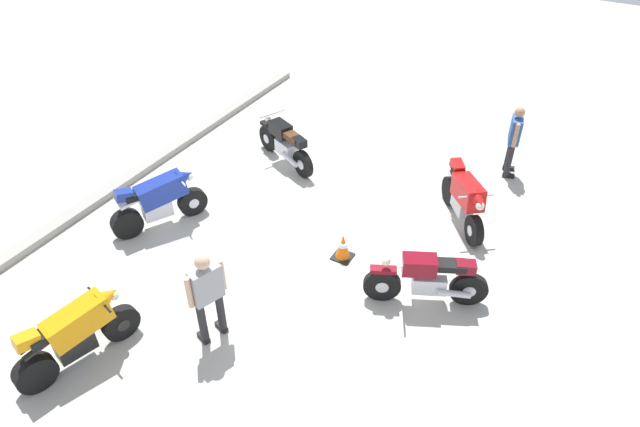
{
  "coord_description": "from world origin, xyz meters",
  "views": [
    {
      "loc": [
        -6.55,
        -4.23,
        6.99
      ],
      "look_at": [
        0.59,
        -0.22,
        0.75
      ],
      "focal_mm": 31.24,
      "sensor_mm": 36.0,
      "label": 1
    }
  ],
  "objects_px": {
    "motorcycle_orange_sportbike": "(76,333)",
    "traffic_cone": "(343,247)",
    "person_in_blue_shirt": "(514,137)",
    "motorcycle_black_cruiser": "(285,143)",
    "person_in_gray_shirt": "(207,292)",
    "motorcycle_red_sportbike": "(465,198)",
    "motorcycle_blue_sportbike": "(159,200)",
    "motorcycle_maroon_cruiser": "(427,279)"
  },
  "relations": [
    {
      "from": "motorcycle_red_sportbike",
      "to": "motorcycle_maroon_cruiser",
      "type": "relative_size",
      "value": 0.86
    },
    {
      "from": "person_in_gray_shirt",
      "to": "motorcycle_red_sportbike",
      "type": "bearing_deg",
      "value": -98.31
    },
    {
      "from": "person_in_gray_shirt",
      "to": "traffic_cone",
      "type": "relative_size",
      "value": 3.24
    },
    {
      "from": "motorcycle_maroon_cruiser",
      "to": "person_in_gray_shirt",
      "type": "distance_m",
      "value": 3.59
    },
    {
      "from": "motorcycle_maroon_cruiser",
      "to": "motorcycle_black_cruiser",
      "type": "height_order",
      "value": "same"
    },
    {
      "from": "motorcycle_maroon_cruiser",
      "to": "traffic_cone",
      "type": "distance_m",
      "value": 1.78
    },
    {
      "from": "motorcycle_red_sportbike",
      "to": "person_in_gray_shirt",
      "type": "xyz_separation_m",
      "value": [
        -4.82,
        2.51,
        0.39
      ]
    },
    {
      "from": "motorcycle_red_sportbike",
      "to": "person_in_gray_shirt",
      "type": "bearing_deg",
      "value": -64.41
    },
    {
      "from": "person_in_blue_shirt",
      "to": "traffic_cone",
      "type": "bearing_deg",
      "value": -127.59
    },
    {
      "from": "motorcycle_orange_sportbike",
      "to": "person_in_blue_shirt",
      "type": "bearing_deg",
      "value": -10.85
    },
    {
      "from": "traffic_cone",
      "to": "motorcycle_red_sportbike",
      "type": "bearing_deg",
      "value": -36.62
    },
    {
      "from": "motorcycle_blue_sportbike",
      "to": "motorcycle_black_cruiser",
      "type": "relative_size",
      "value": 0.93
    },
    {
      "from": "motorcycle_orange_sportbike",
      "to": "motorcycle_black_cruiser",
      "type": "bearing_deg",
      "value": 19.2
    },
    {
      "from": "motorcycle_orange_sportbike",
      "to": "person_in_gray_shirt",
      "type": "bearing_deg",
      "value": -31.03
    },
    {
      "from": "motorcycle_red_sportbike",
      "to": "motorcycle_black_cruiser",
      "type": "bearing_deg",
      "value": -129.2
    },
    {
      "from": "person_in_blue_shirt",
      "to": "person_in_gray_shirt",
      "type": "distance_m",
      "value": 7.64
    },
    {
      "from": "motorcycle_black_cruiser",
      "to": "person_in_blue_shirt",
      "type": "distance_m",
      "value": 5.1
    },
    {
      "from": "motorcycle_orange_sportbike",
      "to": "person_in_blue_shirt",
      "type": "relative_size",
      "value": 1.17
    },
    {
      "from": "person_in_blue_shirt",
      "to": "motorcycle_maroon_cruiser",
      "type": "bearing_deg",
      "value": -106.26
    },
    {
      "from": "motorcycle_blue_sportbike",
      "to": "person_in_blue_shirt",
      "type": "relative_size",
      "value": 1.1
    },
    {
      "from": "motorcycle_blue_sportbike",
      "to": "motorcycle_black_cruiser",
      "type": "xyz_separation_m",
      "value": [
        3.19,
        -0.91,
        -0.07
      ]
    },
    {
      "from": "motorcycle_maroon_cruiser",
      "to": "traffic_cone",
      "type": "height_order",
      "value": "motorcycle_maroon_cruiser"
    },
    {
      "from": "motorcycle_black_cruiser",
      "to": "person_in_blue_shirt",
      "type": "xyz_separation_m",
      "value": [
        2.1,
        -4.63,
        0.42
      ]
    },
    {
      "from": "motorcycle_orange_sportbike",
      "to": "traffic_cone",
      "type": "height_order",
      "value": "motorcycle_orange_sportbike"
    },
    {
      "from": "motorcycle_orange_sportbike",
      "to": "traffic_cone",
      "type": "distance_m",
      "value": 4.69
    },
    {
      "from": "motorcycle_black_cruiser",
      "to": "person_in_blue_shirt",
      "type": "height_order",
      "value": "person_in_blue_shirt"
    },
    {
      "from": "motorcycle_orange_sportbike",
      "to": "motorcycle_red_sportbike",
      "type": "xyz_separation_m",
      "value": [
        6.17,
        -3.96,
        0.0
      ]
    },
    {
      "from": "motorcycle_blue_sportbike",
      "to": "traffic_cone",
      "type": "bearing_deg",
      "value": -48.14
    },
    {
      "from": "motorcycle_orange_sportbike",
      "to": "person_in_gray_shirt",
      "type": "xyz_separation_m",
      "value": [
        1.35,
        -1.45,
        0.39
      ]
    },
    {
      "from": "motorcycle_black_cruiser",
      "to": "person_in_gray_shirt",
      "type": "xyz_separation_m",
      "value": [
        -4.99,
        -1.79,
        0.46
      ]
    },
    {
      "from": "motorcycle_red_sportbike",
      "to": "person_in_blue_shirt",
      "type": "distance_m",
      "value": 2.32
    },
    {
      "from": "motorcycle_red_sportbike",
      "to": "traffic_cone",
      "type": "xyz_separation_m",
      "value": [
        -2.14,
        1.59,
        -0.33
      ]
    },
    {
      "from": "motorcycle_black_cruiser",
      "to": "motorcycle_blue_sportbike",
      "type": "bearing_deg",
      "value": 98.32
    },
    {
      "from": "motorcycle_red_sportbike",
      "to": "traffic_cone",
      "type": "bearing_deg",
      "value": -73.56
    },
    {
      "from": "motorcycle_red_sportbike",
      "to": "motorcycle_maroon_cruiser",
      "type": "distance_m",
      "value": 2.45
    },
    {
      "from": "motorcycle_red_sportbike",
      "to": "traffic_cone",
      "type": "distance_m",
      "value": 2.68
    },
    {
      "from": "person_in_blue_shirt",
      "to": "motorcycle_black_cruiser",
      "type": "bearing_deg",
      "value": -169.65
    },
    {
      "from": "motorcycle_maroon_cruiser",
      "to": "traffic_cone",
      "type": "relative_size",
      "value": 3.66
    },
    {
      "from": "traffic_cone",
      "to": "motorcycle_maroon_cruiser",
      "type": "bearing_deg",
      "value": -100.15
    },
    {
      "from": "motorcycle_blue_sportbike",
      "to": "person_in_gray_shirt",
      "type": "relative_size",
      "value": 1.05
    },
    {
      "from": "motorcycle_orange_sportbike",
      "to": "motorcycle_red_sportbike",
      "type": "bearing_deg",
      "value": -16.55
    },
    {
      "from": "motorcycle_orange_sportbike",
      "to": "motorcycle_red_sportbike",
      "type": "distance_m",
      "value": 7.33
    }
  ]
}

